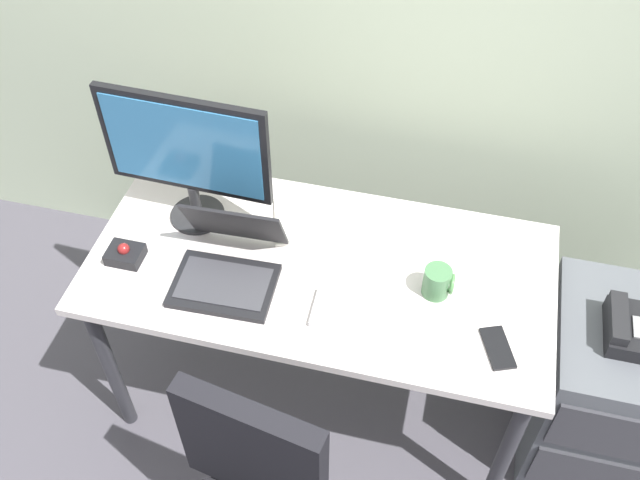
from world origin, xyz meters
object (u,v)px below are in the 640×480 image
coffee_mug (438,282)px  desk_phone (633,329)px  file_cabinet (600,387)px  laptop (228,263)px  keyboard (382,318)px  trackball_mouse (125,254)px  cell_phone (498,348)px  paper_notepad (297,221)px  monitor_main (186,152)px

coffee_mug → desk_phone: bearing=4.5°
file_cabinet → laptop: (-1.24, -0.14, 0.47)m
laptop → keyboard: bearing=-7.4°
desk_phone → trackball_mouse: trackball_mouse is taller
coffee_mug → cell_phone: 0.26m
file_cabinet → desk_phone: 0.36m
desk_phone → cell_phone: size_ratio=1.41×
laptop → cell_phone: size_ratio=2.32×
file_cabinet → keyboard: (-0.75, -0.21, 0.43)m
keyboard → trackball_mouse: size_ratio=3.76×
paper_notepad → laptop: bearing=-119.5°
file_cabinet → trackball_mouse: trackball_mouse is taller
coffee_mug → cell_phone: size_ratio=0.70×
file_cabinet → coffee_mug: (-0.60, -0.06, 0.47)m
desk_phone → trackball_mouse: 1.57m
trackball_mouse → laptop: bearing=3.3°
desk_phone → trackball_mouse: (-1.57, -0.15, 0.08)m
paper_notepad → cell_phone: size_ratio=1.46×
trackball_mouse → cell_phone: bearing=-3.1°
keyboard → laptop: size_ratio=1.26×
file_cabinet → trackball_mouse: bearing=-174.1°
keyboard → coffee_mug: coffee_mug is taller
trackball_mouse → paper_notepad: (0.49, 0.28, -0.02)m
desk_phone → cell_phone: bearing=-152.3°
laptop → coffee_mug: 0.64m
desk_phone → keyboard: bearing=-165.5°
desk_phone → paper_notepad: 1.09m
monitor_main → keyboard: (0.68, -0.27, -0.27)m
trackball_mouse → keyboard: bearing=-3.1°
file_cabinet → paper_notepad: bearing=173.7°
keyboard → desk_phone: bearing=14.5°
desk_phone → laptop: bearing=-174.2°
trackball_mouse → cell_phone: size_ratio=0.77×
file_cabinet → coffee_mug: coffee_mug is taller
file_cabinet → trackball_mouse: size_ratio=5.97×
desk_phone → cell_phone: (-0.40, -0.21, 0.06)m
trackball_mouse → desk_phone: bearing=5.3°
laptop → coffee_mug: (0.63, 0.08, -0.00)m
trackball_mouse → cell_phone: (1.17, -0.06, -0.02)m
file_cabinet → laptop: size_ratio=2.00×
file_cabinet → paper_notepad: size_ratio=3.16×
cell_phone → keyboard: bearing=155.1°
desk_phone → monitor_main: (-1.41, 0.08, 0.34)m
laptop → trackball_mouse: bearing=-176.7°
cell_phone → trackball_mouse: bearing=155.2°
file_cabinet → coffee_mug: 0.77m
desk_phone → keyboard: size_ratio=0.48×
laptop → coffee_mug: bearing=7.1°
laptop → cell_phone: laptop is taller
keyboard → laptop: laptop is taller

